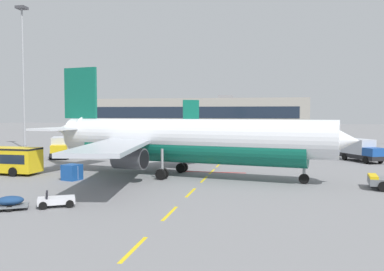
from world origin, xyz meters
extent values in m
plane|color=slate|center=(40.00, 40.00, 0.00)|extent=(400.00, 400.00, 0.00)
cube|color=yellow|center=(18.00, -5.00, 0.00)|extent=(0.24, 4.00, 0.01)
cube|color=yellow|center=(18.00, 2.38, 0.00)|extent=(0.24, 4.00, 0.01)
cube|color=yellow|center=(18.00, 9.68, 0.00)|extent=(0.24, 4.00, 0.01)
cube|color=yellow|center=(18.00, 16.75, 0.00)|extent=(0.24, 4.00, 0.01)
cube|color=yellow|center=(18.00, 22.38, 0.00)|extent=(0.24, 4.00, 0.01)
cube|color=yellow|center=(18.00, 28.22, 0.00)|extent=(0.24, 4.00, 0.01)
cube|color=yellow|center=(18.00, 34.96, 0.00)|extent=(0.24, 4.00, 0.01)
cube|color=yellow|center=(18.00, 41.62, 0.00)|extent=(0.24, 4.00, 0.01)
cube|color=yellow|center=(18.00, 48.79, 0.00)|extent=(0.24, 4.00, 0.01)
cube|color=yellow|center=(18.00, 54.97, 0.00)|extent=(0.24, 4.00, 0.01)
cube|color=yellow|center=(18.00, 60.72, 0.00)|extent=(0.24, 4.00, 0.01)
cube|color=yellow|center=(18.00, 67.72, 0.00)|extent=(0.24, 4.00, 0.01)
cube|color=yellow|center=(18.00, 74.15, 0.00)|extent=(0.24, 4.00, 0.01)
cube|color=yellow|center=(18.00, 81.09, 0.00)|extent=(0.24, 4.00, 0.01)
cube|color=yellow|center=(18.00, 87.62, 0.00)|extent=(0.24, 4.00, 0.01)
cube|color=#B21414|center=(18.00, 22.00, 0.00)|extent=(8.00, 0.40, 0.01)
cylinder|color=white|center=(16.20, 18.15, 4.30)|extent=(30.29, 9.26, 3.80)
cylinder|color=#0F604C|center=(16.20, 18.15, 3.26)|extent=(24.73, 7.94, 3.50)
cone|color=white|center=(30.99, 15.39, 4.30)|extent=(4.12, 4.30, 3.72)
cone|color=white|center=(0.72, 21.05, 4.78)|extent=(4.72, 3.95, 3.23)
cube|color=#192333|center=(29.96, 15.58, 4.97)|extent=(2.10, 3.10, 0.60)
cube|color=#0F604C|center=(2.44, 20.72, 9.20)|extent=(4.39, 1.16, 6.00)
cube|color=white|center=(2.34, 24.00, 5.06)|extent=(4.32, 6.88, 0.24)
cube|color=white|center=(1.16, 17.71, 5.06)|extent=(4.32, 6.88, 0.24)
cube|color=#B7BCC6|center=(13.85, 27.24, 3.83)|extent=(12.63, 17.13, 0.36)
cube|color=#B7BCC6|center=(10.73, 10.53, 3.83)|extent=(7.32, 17.53, 0.36)
cylinder|color=#4C4F54|center=(13.16, 24.32, 2.38)|extent=(3.53, 2.65, 2.10)
cylinder|color=black|center=(14.73, 24.02, 2.38)|extent=(0.45, 1.78, 1.79)
cylinder|color=#4C4F54|center=(11.13, 13.50, 2.38)|extent=(3.53, 2.65, 2.10)
cylinder|color=black|center=(12.71, 13.21, 2.38)|extent=(0.45, 1.78, 1.79)
cylinder|color=gray|center=(27.90, 15.97, 1.83)|extent=(0.28, 0.28, 2.67)
cylinder|color=black|center=(27.90, 15.97, 0.50)|extent=(1.02, 0.46, 0.99)
cylinder|color=gray|center=(14.71, 21.08, 1.86)|extent=(0.28, 0.28, 2.61)
cylinder|color=black|center=(14.78, 21.42, 0.55)|extent=(1.15, 0.55, 1.10)
cylinder|color=black|center=(14.65, 20.73, 0.55)|extent=(1.15, 0.55, 1.10)
cylinder|color=gray|center=(13.76, 15.96, 1.86)|extent=(0.28, 0.28, 2.61)
cylinder|color=black|center=(13.82, 16.31, 0.55)|extent=(1.15, 0.55, 1.10)
cylinder|color=black|center=(13.69, 15.62, 0.55)|extent=(1.15, 0.55, 1.10)
cube|color=yellow|center=(33.83, 14.71, 1.12)|extent=(1.02, 2.59, 0.24)
cylinder|color=black|center=(34.36, 13.23, 0.45)|extent=(0.94, 0.51, 0.90)
cylinder|color=black|center=(34.73, 16.00, 0.45)|extent=(0.94, 0.51, 0.90)
cylinder|color=white|center=(18.14, 63.36, 3.37)|extent=(22.31, 13.50, 2.98)
cylinder|color=#0F604C|center=(18.14, 63.36, 2.55)|extent=(18.31, 11.27, 2.74)
cone|color=white|center=(28.61, 68.79, 3.37)|extent=(3.78, 3.85, 2.92)
cone|color=white|center=(7.18, 57.68, 3.74)|extent=(4.09, 3.76, 2.53)
cube|color=#192333|center=(27.88, 68.41, 3.89)|extent=(2.14, 2.56, 0.47)
cube|color=#0F604C|center=(8.40, 58.31, 7.21)|extent=(3.19, 1.84, 4.70)
cube|color=white|center=(6.76, 60.28, 3.97)|extent=(4.54, 5.61, 0.19)
cube|color=white|center=(9.07, 55.83, 3.97)|extent=(4.54, 5.61, 0.19)
cube|color=#B7BCC6|center=(12.31, 67.84, 3.00)|extent=(5.61, 13.72, 0.28)
cube|color=#B7BCC6|center=(18.44, 56.01, 3.00)|extent=(12.28, 11.87, 0.28)
cylinder|color=#4C4F54|center=(13.29, 65.70, 1.86)|extent=(2.98, 2.62, 1.65)
cylinder|color=black|center=(14.40, 66.27, 1.86)|extent=(0.73, 1.29, 1.40)
cylinder|color=#4C4F54|center=(17.25, 58.04, 1.86)|extent=(2.98, 2.62, 1.65)
cylinder|color=black|center=(18.37, 58.62, 1.86)|extent=(0.73, 1.29, 1.40)
cylinder|color=gray|center=(26.42, 67.65, 1.43)|extent=(0.22, 0.22, 2.09)
cylinder|color=black|center=(26.42, 67.65, 0.39)|extent=(0.79, 0.55, 0.78)
cylinder|color=gray|center=(15.81, 64.45, 1.45)|extent=(0.22, 0.22, 2.05)
cylinder|color=black|center=(15.68, 64.69, 0.43)|extent=(0.89, 0.64, 0.86)
cylinder|color=black|center=(15.94, 64.20, 0.43)|extent=(0.89, 0.64, 0.86)
cylinder|color=gray|center=(17.69, 60.83, 1.45)|extent=(0.22, 0.22, 2.05)
cylinder|color=black|center=(17.56, 61.07, 0.43)|extent=(0.89, 0.64, 0.86)
cylinder|color=black|center=(17.81, 60.59, 0.43)|extent=(0.89, 0.64, 0.86)
cylinder|color=black|center=(-2.35, 17.33, 0.50)|extent=(1.01, 0.37, 1.00)
cylinder|color=black|center=(-2.48, 14.63, 0.50)|extent=(1.01, 0.37, 1.00)
cube|color=black|center=(-6.75, 32.22, 0.74)|extent=(5.12, 7.36, 0.60)
cube|color=yellow|center=(-5.78, 30.12, 1.59)|extent=(3.09, 3.13, 1.10)
cube|color=#192333|center=(-5.29, 29.08, 1.69)|extent=(1.77, 0.86, 0.64)
cube|color=#B7BCC6|center=(-7.16, 33.11, 2.09)|extent=(4.18, 5.33, 2.10)
cylinder|color=black|center=(-4.72, 30.69, 0.48)|extent=(0.66, 0.99, 0.96)
cylinder|color=black|center=(-6.90, 29.68, 0.48)|extent=(0.66, 0.99, 0.96)
cylinder|color=black|center=(-6.60, 34.76, 0.48)|extent=(0.66, 0.99, 0.96)
cylinder|color=black|center=(-8.78, 33.75, 0.48)|extent=(0.66, 0.99, 0.96)
cube|color=black|center=(37.38, 36.11, 0.74)|extent=(5.28, 7.33, 0.60)
cube|color=#194799|center=(38.41, 34.05, 1.59)|extent=(3.13, 3.16, 1.10)
cube|color=#192333|center=(38.92, 33.02, 1.69)|extent=(1.74, 0.91, 0.64)
cube|color=#B7BCC6|center=(36.94, 36.99, 2.09)|extent=(4.28, 5.33, 2.10)
cylinder|color=black|center=(39.45, 34.65, 0.48)|extent=(0.68, 0.98, 0.96)
cylinder|color=black|center=(37.31, 33.57, 0.48)|extent=(0.68, 0.98, 0.96)
cylinder|color=black|center=(37.45, 38.65, 0.48)|extent=(0.68, 0.98, 0.96)
cylinder|color=black|center=(35.30, 37.58, 0.48)|extent=(0.68, 0.98, 0.96)
cube|color=silver|center=(9.37, 2.73, 0.46)|extent=(2.95, 2.50, 0.44)
cube|color=black|center=(8.81, 2.41, 0.86)|extent=(0.66, 1.03, 0.56)
cylinder|color=black|center=(9.82, 3.79, 0.28)|extent=(0.58, 0.43, 0.56)
cylinder|color=black|center=(10.51, 2.57, 0.28)|extent=(0.58, 0.43, 0.56)
cylinder|color=black|center=(8.24, 2.89, 0.28)|extent=(0.58, 0.43, 0.56)
cylinder|color=black|center=(8.93, 1.68, 0.28)|extent=(0.58, 0.43, 0.56)
cube|color=slate|center=(6.68, 1.20, 0.28)|extent=(2.83, 2.49, 0.12)
ellipsoid|color=navy|center=(6.68, 1.20, 0.66)|extent=(2.18, 1.94, 0.64)
cylinder|color=black|center=(6.34, 1.79, 0.22)|extent=(0.45, 0.34, 0.44)
cylinder|color=black|center=(7.01, 0.62, 0.22)|extent=(0.45, 0.34, 0.44)
cube|color=#194C9E|center=(4.83, 13.78, 0.80)|extent=(1.97, 1.95, 1.60)
cube|color=silver|center=(4.83, 13.78, 0.80)|extent=(1.57, 0.49, 1.36)
cylinder|color=slate|center=(-21.96, 46.14, 0.30)|extent=(0.70, 0.70, 0.60)
cylinder|color=#9EA0A5|center=(-21.96, 46.14, 13.28)|extent=(0.36, 0.36, 26.57)
cube|color=#3F3F44|center=(-21.96, 46.14, 26.82)|extent=(1.80, 1.80, 0.50)
cube|color=#9E998E|center=(-9.15, 150.21, 6.46)|extent=(97.41, 26.41, 12.92)
cube|color=#192333|center=(-9.15, 136.95, 7.10)|extent=(89.62, 0.12, 4.65)
cube|color=gray|center=(5.46, 150.21, 13.72)|extent=(6.00, 5.00, 1.60)
camera|label=1|loc=(24.68, -23.97, 6.82)|focal=37.76mm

